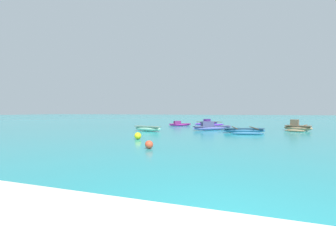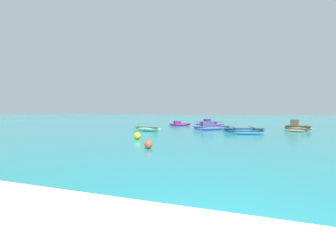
# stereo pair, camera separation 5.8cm
# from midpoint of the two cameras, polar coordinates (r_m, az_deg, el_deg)

# --- Properties ---
(moored_boat_0) EXTENTS (2.61, 2.13, 0.60)m
(moored_boat_0) POSITION_cam_midpoint_polar(r_m,az_deg,el_deg) (26.81, 2.88, 0.47)
(moored_boat_0) COLOR #CE29A7
(moored_boat_0) RESTS_ON ground_plane
(moored_boat_1) EXTENTS (3.53, 2.92, 0.80)m
(moored_boat_1) POSITION_cam_midpoint_polar(r_m,az_deg,el_deg) (21.16, 10.88, -0.25)
(moored_boat_1) COLOR #7170BE
(moored_boat_1) RESTS_ON ground_plane
(moored_boat_2) EXTENTS (2.50, 3.41, 1.00)m
(moored_boat_2) POSITION_cam_midpoint_polar(r_m,az_deg,el_deg) (23.17, 29.95, -0.22)
(moored_boat_2) COLOR tan
(moored_boat_2) RESTS_ON ground_plane
(moored_boat_3) EXTENTS (3.75, 3.48, 0.78)m
(moored_boat_3) POSITION_cam_midpoint_polar(r_m,az_deg,el_deg) (29.01, 10.27, 0.73)
(moored_boat_3) COLOR purple
(moored_boat_3) RESTS_ON ground_plane
(moored_boat_4) EXTENTS (3.31, 3.39, 0.45)m
(moored_boat_4) POSITION_cam_midpoint_polar(r_m,az_deg,el_deg) (18.96, 18.64, -1.06)
(moored_boat_4) COLOR teal
(moored_boat_4) RESTS_ON ground_plane
(moored_boat_5) EXTENTS (2.82, 1.26, 0.45)m
(moored_boat_5) POSITION_cam_midpoint_polar(r_m,az_deg,el_deg) (19.67, -5.29, -0.59)
(moored_boat_5) COLOR #9FD8B8
(moored_boat_5) RESTS_ON ground_plane
(mooring_buoy_0) EXTENTS (0.43, 0.43, 0.43)m
(mooring_buoy_0) POSITION_cam_midpoint_polar(r_m,az_deg,el_deg) (13.98, -7.79, -2.49)
(mooring_buoy_0) COLOR yellow
(mooring_buoy_0) RESTS_ON ground_plane
(mooring_buoy_1) EXTENTS (0.38, 0.38, 0.38)m
(mooring_buoy_1) POSITION_cam_midpoint_polar(r_m,az_deg,el_deg) (10.41, -4.99, -4.72)
(mooring_buoy_1) COLOR #E54C2D
(mooring_buoy_1) RESTS_ON ground_plane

